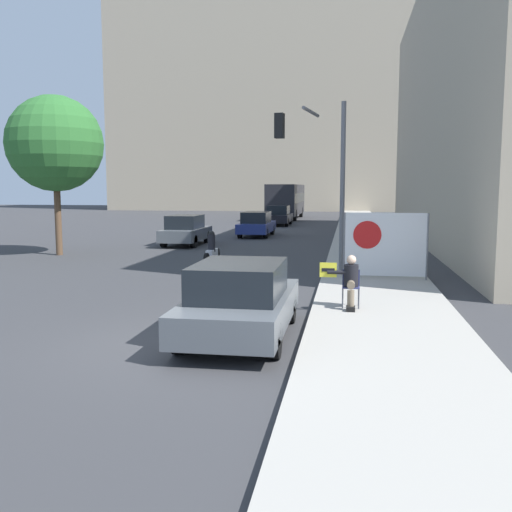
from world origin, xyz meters
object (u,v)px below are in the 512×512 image
object	(u,v)px
car_on_road_midblock	(257,224)
city_bus_on_road	(286,199)
car_on_road_distant	(279,216)
traffic_light_pole	(318,159)
protest_banner	(385,244)
parked_car_curbside	(240,300)
street_tree_near_curb	(55,144)
seated_protester	(350,280)
motorcycle_on_road	(212,251)
car_on_road_nearest	(186,230)

from	to	relation	value
car_on_road_midblock	city_bus_on_road	bearing A→B (deg)	91.03
car_on_road_midblock	car_on_road_distant	xyz separation A→B (m)	(0.09, 10.18, 0.03)
traffic_light_pole	car_on_road_midblock	distance (m)	15.34
protest_banner	city_bus_on_road	distance (m)	36.45
parked_car_curbside	car_on_road_midblock	distance (m)	23.37
city_bus_on_road	street_tree_near_curb	xyz separation A→B (m)	(-6.61, -30.42, 2.93)
seated_protester	motorcycle_on_road	xyz separation A→B (m)	(-5.07, 7.27, -0.24)
car_on_road_distant	street_tree_near_curb	xyz separation A→B (m)	(-7.05, -21.03, 4.01)
protest_banner	street_tree_near_curb	distance (m)	14.99
seated_protester	traffic_light_pole	bearing A→B (deg)	101.94
car_on_road_distant	street_tree_near_curb	bearing A→B (deg)	-108.53
parked_car_curbside	car_on_road_distant	bearing A→B (deg)	95.72
protest_banner	traffic_light_pole	bearing A→B (deg)	138.80
parked_car_curbside	street_tree_near_curb	distance (m)	16.57
city_bus_on_road	car_on_road_midblock	bearing A→B (deg)	-88.97
protest_banner	parked_car_curbside	size ratio (longest dim) A/B	0.59
seated_protester	city_bus_on_road	size ratio (longest dim) A/B	0.11
protest_banner	motorcycle_on_road	size ratio (longest dim) A/B	1.13
car_on_road_nearest	street_tree_near_curb	bearing A→B (deg)	-130.07
car_on_road_midblock	motorcycle_on_road	xyz separation A→B (m)	(0.47, -13.33, -0.18)
protest_banner	street_tree_near_curb	xyz separation A→B (m)	(-13.53, 5.36, 3.57)
parked_car_curbside	car_on_road_distant	size ratio (longest dim) A/B	0.98
protest_banner	street_tree_near_curb	bearing A→B (deg)	158.39
car_on_road_nearest	street_tree_near_curb	xyz separation A→B (m)	(-4.24, -5.04, 4.02)
car_on_road_midblock	street_tree_near_curb	xyz separation A→B (m)	(-6.96, -10.85, 4.04)
parked_car_curbside	car_on_road_midblock	world-z (taller)	parked_car_curbside
city_bus_on_road	motorcycle_on_road	bearing A→B (deg)	-88.56
car_on_road_distant	motorcycle_on_road	size ratio (longest dim) A/B	1.96
car_on_road_nearest	car_on_road_midblock	size ratio (longest dim) A/B	0.92
parked_car_curbside	protest_banner	bearing A→B (deg)	65.48
seated_protester	car_on_road_midblock	xyz separation A→B (m)	(-5.54, 20.60, -0.06)
motorcycle_on_road	street_tree_near_curb	size ratio (longest dim) A/B	0.33
traffic_light_pole	motorcycle_on_road	bearing A→B (deg)	165.63
traffic_light_pole	street_tree_near_curb	xyz separation A→B (m)	(-11.39, 3.49, 0.90)
car_on_road_nearest	street_tree_near_curb	world-z (taller)	street_tree_near_curb
street_tree_near_curb	parked_car_curbside	bearing A→B (deg)	-49.74
motorcycle_on_road	street_tree_near_curb	xyz separation A→B (m)	(-7.43, 2.47, 4.21)
street_tree_near_curb	car_on_road_nearest	bearing A→B (deg)	49.93
traffic_light_pole	parked_car_curbside	world-z (taller)	traffic_light_pole
car_on_road_midblock	street_tree_near_curb	bearing A→B (deg)	-122.66
car_on_road_nearest	car_on_road_distant	distance (m)	16.24
car_on_road_midblock	car_on_road_distant	bearing A→B (deg)	89.47
street_tree_near_curb	protest_banner	bearing A→B (deg)	-21.61
city_bus_on_road	protest_banner	bearing A→B (deg)	-79.04
seated_protester	parked_car_curbside	bearing A→B (deg)	-128.13
protest_banner	city_bus_on_road	size ratio (longest dim) A/B	0.23
protest_banner	traffic_light_pole	world-z (taller)	traffic_light_pole
parked_car_curbside	street_tree_near_curb	bearing A→B (deg)	130.26
traffic_light_pole	city_bus_on_road	xyz separation A→B (m)	(-4.79, 33.91, -2.04)
city_bus_on_road	parked_car_curbside	bearing A→B (deg)	-84.94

